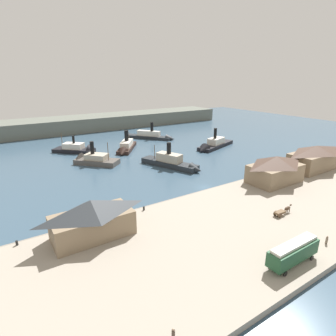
{
  "coord_description": "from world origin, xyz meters",
  "views": [
    {
      "loc": [
        -49.79,
        -57.29,
        31.22
      ],
      "look_at": [
        -2.47,
        15.87,
        2.0
      ],
      "focal_mm": 29.44,
      "sensor_mm": 36.0,
      "label": 1
    }
  ],
  "objects_px": {
    "ferry_shed_west_terminal": "(92,218)",
    "pedestrian_near_west_shed": "(327,240)",
    "mooring_post_center_east": "(17,243)",
    "horse_cart": "(283,211)",
    "pedestrian_at_waters_edge": "(173,334)",
    "ferry_moored_west": "(126,147)",
    "ferry_shed_customs_shed": "(275,169)",
    "ferry_mid_harbor": "(174,163)",
    "ferry_approaching_west": "(79,149)",
    "street_tram": "(293,251)",
    "ferry_shed_central_terminal": "(315,157)",
    "ferry_outer_harbor": "(92,160)",
    "ferry_near_quay": "(154,136)",
    "ferry_approaching_east": "(212,145)",
    "mooring_post_center_west": "(144,208)"
  },
  "relations": [
    {
      "from": "ferry_shed_customs_shed",
      "to": "ferry_near_quay",
      "type": "relative_size",
      "value": 0.67
    },
    {
      "from": "mooring_post_center_west",
      "to": "pedestrian_near_west_shed",
      "type": "bearing_deg",
      "value": -53.92
    },
    {
      "from": "ferry_shed_customs_shed",
      "to": "ferry_mid_harbor",
      "type": "relative_size",
      "value": 0.65
    },
    {
      "from": "pedestrian_near_west_shed",
      "to": "ferry_outer_harbor",
      "type": "distance_m",
      "value": 79.21
    },
    {
      "from": "pedestrian_near_west_shed",
      "to": "pedestrian_at_waters_edge",
      "type": "distance_m",
      "value": 35.32
    },
    {
      "from": "ferry_mid_harbor",
      "to": "ferry_shed_central_terminal",
      "type": "bearing_deg",
      "value": -38.76
    },
    {
      "from": "ferry_near_quay",
      "to": "mooring_post_center_east",
      "type": "bearing_deg",
      "value": -135.0
    },
    {
      "from": "mooring_post_center_east",
      "to": "ferry_approaching_east",
      "type": "xyz_separation_m",
      "value": [
        82.47,
        38.5,
        -0.26
      ]
    },
    {
      "from": "pedestrian_at_waters_edge",
      "to": "ferry_near_quay",
      "type": "height_order",
      "value": "ferry_near_quay"
    },
    {
      "from": "ferry_shed_central_terminal",
      "to": "street_tram",
      "type": "bearing_deg",
      "value": -152.77
    },
    {
      "from": "horse_cart",
      "to": "ferry_shed_west_terminal",
      "type": "bearing_deg",
      "value": 159.45
    },
    {
      "from": "ferry_shed_customs_shed",
      "to": "ferry_moored_west",
      "type": "height_order",
      "value": "ferry_shed_customs_shed"
    },
    {
      "from": "ferry_approaching_west",
      "to": "ferry_outer_harbor",
      "type": "xyz_separation_m",
      "value": [
        -0.54,
        -18.73,
        0.18
      ]
    },
    {
      "from": "mooring_post_center_east",
      "to": "ferry_approaching_east",
      "type": "height_order",
      "value": "ferry_approaching_east"
    },
    {
      "from": "ferry_approaching_east",
      "to": "ferry_outer_harbor",
      "type": "xyz_separation_m",
      "value": [
        -53.3,
        7.07,
        0.09
      ]
    },
    {
      "from": "horse_cart",
      "to": "pedestrian_at_waters_edge",
      "type": "distance_m",
      "value": 40.46
    },
    {
      "from": "ferry_mid_harbor",
      "to": "ferry_shed_customs_shed",
      "type": "bearing_deg",
      "value": -62.84
    },
    {
      "from": "ferry_shed_customs_shed",
      "to": "ferry_mid_harbor",
      "type": "height_order",
      "value": "ferry_shed_customs_shed"
    },
    {
      "from": "ferry_mid_harbor",
      "to": "ferry_moored_west",
      "type": "height_order",
      "value": "ferry_mid_harbor"
    },
    {
      "from": "mooring_post_center_east",
      "to": "mooring_post_center_west",
      "type": "bearing_deg",
      "value": -0.82
    },
    {
      "from": "ferry_shed_customs_shed",
      "to": "ferry_approaching_west",
      "type": "bearing_deg",
      "value": 118.68
    },
    {
      "from": "ferry_shed_customs_shed",
      "to": "ferry_approaching_west",
      "type": "height_order",
      "value": "ferry_shed_customs_shed"
    },
    {
      "from": "horse_cart",
      "to": "ferry_approaching_west",
      "type": "distance_m",
      "value": 86.73
    },
    {
      "from": "ferry_near_quay",
      "to": "ferry_approaching_east",
      "type": "height_order",
      "value": "ferry_approaching_east"
    },
    {
      "from": "ferry_approaching_west",
      "to": "ferry_shed_central_terminal",
      "type": "bearing_deg",
      "value": -49.23
    },
    {
      "from": "horse_cart",
      "to": "pedestrian_at_waters_edge",
      "type": "xyz_separation_m",
      "value": [
        -38.49,
        -12.5,
        -0.15
      ]
    },
    {
      "from": "horse_cart",
      "to": "mooring_post_center_west",
      "type": "xyz_separation_m",
      "value": [
        -25.57,
        19.09,
        -0.48
      ]
    },
    {
      "from": "ferry_approaching_west",
      "to": "ferry_shed_west_terminal",
      "type": "bearing_deg",
      "value": -103.57
    },
    {
      "from": "ferry_shed_west_terminal",
      "to": "pedestrian_near_west_shed",
      "type": "height_order",
      "value": "ferry_shed_west_terminal"
    },
    {
      "from": "ferry_outer_harbor",
      "to": "ferry_approaching_west",
      "type": "bearing_deg",
      "value": 88.36
    },
    {
      "from": "ferry_shed_west_terminal",
      "to": "mooring_post_center_east",
      "type": "bearing_deg",
      "value": 159.76
    },
    {
      "from": "ferry_outer_harbor",
      "to": "ferry_mid_harbor",
      "type": "bearing_deg",
      "value": -41.8
    },
    {
      "from": "pedestrian_at_waters_edge",
      "to": "mooring_post_center_east",
      "type": "bearing_deg",
      "value": 113.15
    },
    {
      "from": "horse_cart",
      "to": "pedestrian_near_west_shed",
      "type": "bearing_deg",
      "value": -105.23
    },
    {
      "from": "street_tram",
      "to": "ferry_outer_harbor",
      "type": "xyz_separation_m",
      "value": [
        -9.11,
        76.63,
        -2.09
      ]
    },
    {
      "from": "mooring_post_center_east",
      "to": "mooring_post_center_west",
      "type": "xyz_separation_m",
      "value": [
        26.58,
        -0.38,
        0.0
      ]
    },
    {
      "from": "pedestrian_at_waters_edge",
      "to": "ferry_approaching_east",
      "type": "relative_size",
      "value": 0.07
    },
    {
      "from": "pedestrian_near_west_shed",
      "to": "ferry_shed_west_terminal",
      "type": "bearing_deg",
      "value": 143.8
    },
    {
      "from": "mooring_post_center_west",
      "to": "ferry_moored_west",
      "type": "height_order",
      "value": "ferry_moored_west"
    },
    {
      "from": "ferry_shed_central_terminal",
      "to": "pedestrian_at_waters_edge",
      "type": "bearing_deg",
      "value": -160.25
    },
    {
      "from": "horse_cart",
      "to": "ferry_approaching_west",
      "type": "bearing_deg",
      "value": 105.0
    },
    {
      "from": "horse_cart",
      "to": "pedestrian_near_west_shed",
      "type": "relative_size",
      "value": 3.32
    },
    {
      "from": "pedestrian_at_waters_edge",
      "to": "ferry_outer_harbor",
      "type": "height_order",
      "value": "ferry_outer_harbor"
    },
    {
      "from": "ferry_near_quay",
      "to": "ferry_approaching_west",
      "type": "bearing_deg",
      "value": -171.97
    },
    {
      "from": "ferry_shed_west_terminal",
      "to": "horse_cart",
      "type": "height_order",
      "value": "ferry_shed_west_terminal"
    },
    {
      "from": "horse_cart",
      "to": "ferry_near_quay",
      "type": "distance_m",
      "value": 91.22
    },
    {
      "from": "ferry_shed_west_terminal",
      "to": "street_tram",
      "type": "relative_size",
      "value": 1.48
    },
    {
      "from": "street_tram",
      "to": "horse_cart",
      "type": "bearing_deg",
      "value": 39.88
    },
    {
      "from": "pedestrian_near_west_shed",
      "to": "ferry_moored_west",
      "type": "relative_size",
      "value": 0.08
    },
    {
      "from": "ferry_shed_west_terminal",
      "to": "ferry_shed_customs_shed",
      "type": "xyz_separation_m",
      "value": [
        54.73,
        -0.46,
        0.06
      ]
    }
  ]
}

